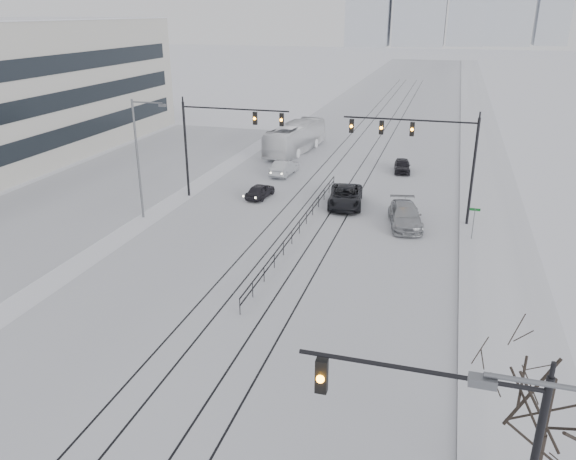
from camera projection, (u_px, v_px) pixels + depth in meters
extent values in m
cube|color=silver|center=(364.00, 144.00, 66.98)|extent=(22.00, 260.00, 0.02)
cube|color=silver|center=(483.00, 151.00, 63.47)|extent=(5.00, 260.00, 0.16)
cube|color=gray|center=(461.00, 150.00, 64.11)|extent=(0.10, 260.00, 0.12)
cube|color=silver|center=(97.00, 190.00, 49.78)|extent=(14.00, 60.00, 0.03)
cube|color=black|center=(300.00, 190.00, 49.76)|extent=(0.10, 180.00, 0.01)
cube|color=black|center=(316.00, 192.00, 49.39)|extent=(0.10, 180.00, 0.01)
cube|color=black|center=(342.00, 194.00, 48.77)|extent=(0.10, 180.00, 0.01)
cube|color=black|center=(358.00, 195.00, 48.41)|extent=(0.10, 180.00, 0.01)
cube|color=black|center=(8.00, 107.00, 49.30)|extent=(0.08, 58.00, 12.00)
cylinder|color=black|center=(417.00, 370.00, 13.84)|extent=(6.00, 0.12, 0.12)
cube|color=black|center=(322.00, 376.00, 14.69)|extent=(0.32, 0.24, 1.00)
sphere|color=orange|center=(320.00, 379.00, 14.57)|extent=(0.22, 0.22, 0.22)
cylinder|color=black|center=(473.00, 174.00, 40.19)|extent=(0.20, 0.20, 8.00)
cylinder|color=black|center=(409.00, 120.00, 40.10)|extent=(9.50, 0.12, 0.12)
cube|color=black|center=(352.00, 126.00, 41.41)|extent=(0.32, 0.24, 1.00)
sphere|color=orange|center=(351.00, 126.00, 41.29)|extent=(0.22, 0.22, 0.22)
cube|color=black|center=(381.00, 128.00, 40.84)|extent=(0.32, 0.24, 1.00)
sphere|color=orange|center=(381.00, 128.00, 40.72)|extent=(0.22, 0.22, 0.22)
cube|color=black|center=(412.00, 129.00, 40.28)|extent=(0.32, 0.24, 1.00)
sphere|color=orange|center=(412.00, 130.00, 40.15)|extent=(0.22, 0.22, 0.22)
cylinder|color=black|center=(186.00, 150.00, 47.03)|extent=(0.20, 0.20, 8.00)
cylinder|color=black|center=(235.00, 109.00, 44.55)|extent=(9.00, 0.12, 0.12)
cube|color=black|center=(282.00, 120.00, 43.78)|extent=(0.32, 0.24, 1.00)
sphere|color=orange|center=(281.00, 120.00, 43.66)|extent=(0.22, 0.22, 0.22)
cube|color=black|center=(255.00, 118.00, 44.35)|extent=(0.32, 0.24, 1.00)
sphere|color=orange|center=(254.00, 119.00, 44.23)|extent=(0.22, 0.22, 0.22)
cylinder|color=#595B60|center=(556.00, 386.00, 9.73)|extent=(2.40, 0.10, 0.10)
cube|color=#595B60|center=(482.00, 381.00, 10.10)|extent=(0.50, 0.25, 0.18)
cylinder|color=#595B60|center=(138.00, 160.00, 41.74)|extent=(0.16, 0.16, 9.00)
cylinder|color=#595B60|center=(147.00, 102.00, 39.86)|extent=(2.40, 0.10, 0.10)
cube|color=#595B60|center=(162.00, 105.00, 39.60)|extent=(0.50, 0.25, 0.18)
cylinder|color=black|center=(547.00, 414.00, 16.58)|extent=(0.18, 0.18, 2.50)
cube|color=black|center=(300.00, 221.00, 39.80)|extent=(0.06, 24.00, 0.06)
cube|color=black|center=(299.00, 226.00, 39.94)|extent=(0.06, 24.00, 0.06)
cylinder|color=#595B60|center=(473.00, 225.00, 38.45)|extent=(0.06, 0.06, 2.40)
cube|color=#0C4C19|center=(475.00, 210.00, 38.05)|extent=(0.70, 0.04, 0.18)
imported|color=black|center=(260.00, 191.00, 47.63)|extent=(1.83, 3.74, 1.23)
imported|color=#B1B6BA|center=(284.00, 168.00, 54.26)|extent=(1.88, 4.49, 1.44)
imported|color=black|center=(346.00, 197.00, 45.61)|extent=(3.34, 6.00, 1.59)
imported|color=#989B9F|center=(405.00, 216.00, 41.33)|extent=(3.22, 5.78, 1.58)
imported|color=black|center=(402.00, 166.00, 55.27)|extent=(1.92, 3.92, 1.29)
imported|color=white|center=(296.00, 138.00, 62.62)|extent=(4.34, 11.99, 3.27)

